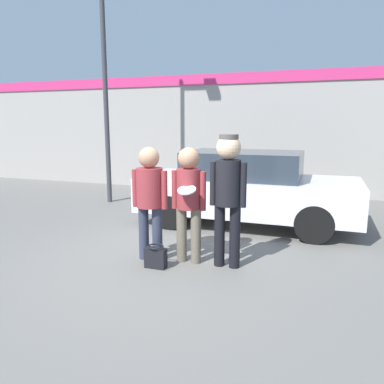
# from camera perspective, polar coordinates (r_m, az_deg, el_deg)

# --- Properties ---
(ground_plane) EXTENTS (56.00, 56.00, 0.00)m
(ground_plane) POSITION_cam_1_polar(r_m,az_deg,el_deg) (5.64, -4.59, -10.41)
(ground_plane) COLOR #66635E
(storefront_building) EXTENTS (24.00, 0.22, 3.42)m
(storefront_building) POSITION_cam_1_polar(r_m,az_deg,el_deg) (11.07, 8.29, 8.93)
(storefront_building) COLOR gray
(storefront_building) RESTS_ON ground
(person_left) EXTENTS (0.56, 0.39, 1.67)m
(person_left) POSITION_cam_1_polar(r_m,az_deg,el_deg) (5.46, -6.47, -0.19)
(person_left) COLOR #2D3347
(person_left) RESTS_ON ground
(person_middle_with_frisbee) EXTENTS (0.51, 0.54, 1.67)m
(person_middle_with_frisbee) POSITION_cam_1_polar(r_m,az_deg,el_deg) (5.32, -0.51, -0.50)
(person_middle_with_frisbee) COLOR #665B4C
(person_middle_with_frisbee) RESTS_ON ground
(person_right) EXTENTS (0.51, 0.34, 1.86)m
(person_right) POSITION_cam_1_polar(r_m,az_deg,el_deg) (5.14, 5.50, 0.72)
(person_right) COLOR black
(person_right) RESTS_ON ground
(parked_car_near) EXTENTS (4.22, 1.78, 1.46)m
(parked_car_near) POSITION_cam_1_polar(r_m,az_deg,el_deg) (7.47, 8.26, 0.60)
(parked_car_near) COLOR silver
(parked_car_near) RESTS_ON ground
(street_lamp) EXTENTS (1.18, 0.35, 6.22)m
(street_lamp) POSITION_cam_1_polar(r_m,az_deg,el_deg) (9.81, -12.31, 20.56)
(street_lamp) COLOR #38383D
(street_lamp) RESTS_ON ground
(handbag) EXTENTS (0.30, 0.23, 0.32)m
(handbag) POSITION_cam_1_polar(r_m,az_deg,el_deg) (5.35, -5.55, -9.83)
(handbag) COLOR black
(handbag) RESTS_ON ground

